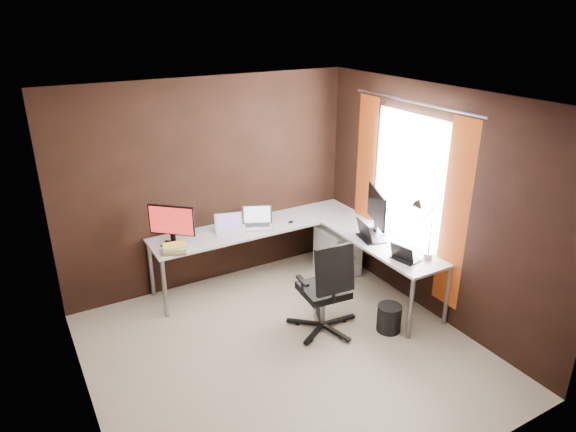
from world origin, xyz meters
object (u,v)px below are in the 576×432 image
object	(u,v)px
laptop_black_big	(369,235)
office_chair	(325,305)
monitor_right	(377,209)
wastebasket	(389,318)
drawer_pedestal	(338,251)
laptop_black_small	(404,257)
laptop_white	(229,229)
desk_lamp	(422,222)
book_stack	(174,248)
monitor_left	(172,223)
laptop_silver	(257,222)

from	to	relation	value
laptop_black_big	office_chair	world-z (taller)	office_chair
monitor_right	wastebasket	size ratio (longest dim) A/B	2.05
office_chair	wastebasket	size ratio (longest dim) A/B	3.56
drawer_pedestal	laptop_black_big	distance (m)	0.81
drawer_pedestal	laptop_black_small	world-z (taller)	laptop_black_small
laptop_black_big	laptop_black_small	size ratio (longest dim) A/B	1.21
laptop_black_small	monitor_right	bearing A→B (deg)	-27.31
laptop_white	desk_lamp	xyz separation A→B (m)	(1.47, -1.62, 0.36)
laptop_black_big	office_chair	bearing A→B (deg)	125.30
laptop_black_big	laptop_black_small	distance (m)	0.60
drawer_pedestal	laptop_black_small	bearing A→B (deg)	-92.19
book_stack	drawer_pedestal	bearing A→B (deg)	-4.13
monitor_right	desk_lamp	distance (m)	0.76
desk_lamp	laptop_white	bearing A→B (deg)	142.63
desk_lamp	wastebasket	bearing A→B (deg)	-160.70
laptop_black_big	laptop_black_small	bearing A→B (deg)	-168.60
monitor_left	laptop_white	xyz separation A→B (m)	(0.68, -0.01, -0.21)
laptop_black_small	desk_lamp	distance (m)	0.41
drawer_pedestal	office_chair	world-z (taller)	office_chair
monitor_right	book_stack	xyz separation A→B (m)	(-2.22, 0.68, -0.26)
laptop_white	book_stack	size ratio (longest dim) A/B	1.16
monitor_left	office_chair	world-z (taller)	monitor_left
laptop_silver	office_chair	bearing A→B (deg)	-60.76
laptop_white	wastebasket	xyz separation A→B (m)	(1.07, -1.68, -0.63)
laptop_black_big	laptop_black_small	xyz separation A→B (m)	(-0.01, -0.60, -0.01)
monitor_left	book_stack	world-z (taller)	monitor_left
wastebasket	laptop_black_small	bearing A→B (deg)	24.08
office_chair	desk_lamp	bearing A→B (deg)	-10.53
laptop_silver	office_chair	world-z (taller)	office_chair
monitor_right	monitor_left	bearing A→B (deg)	90.74
office_chair	wastebasket	distance (m)	0.70
drawer_pedestal	wastebasket	distance (m)	1.39
book_stack	office_chair	distance (m)	1.73
laptop_silver	laptop_black_big	world-z (taller)	laptop_silver
office_chair	monitor_left	bearing A→B (deg)	136.56
book_stack	desk_lamp	distance (m)	2.65
laptop_white	laptop_silver	xyz separation A→B (m)	(0.37, 0.00, 0.00)
laptop_black_small	office_chair	xyz separation A→B (m)	(-0.82, 0.25, -0.47)
drawer_pedestal	laptop_silver	bearing A→B (deg)	161.19
monitor_right	wastebasket	bearing A→B (deg)	175.14
monitor_left	monitor_right	bearing A→B (deg)	20.37
desk_lamp	drawer_pedestal	bearing A→B (deg)	105.90
laptop_white	office_chair	distance (m)	1.49
monitor_right	book_stack	size ratio (longest dim) A/B	1.86
monitor_right	office_chair	bearing A→B (deg)	137.41
drawer_pedestal	wastebasket	xyz separation A→B (m)	(-0.28, -1.35, -0.15)
monitor_left	monitor_right	xyz separation A→B (m)	(2.17, -0.87, 0.04)
monitor_right	laptop_black_big	distance (m)	0.33
monitor_right	drawer_pedestal	bearing A→B (deg)	38.05
laptop_black_big	desk_lamp	xyz separation A→B (m)	(0.17, -0.64, 0.36)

